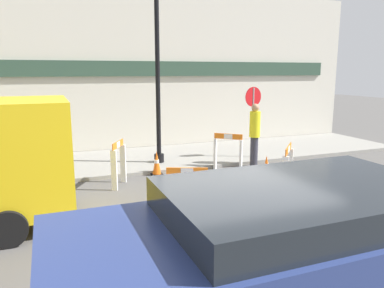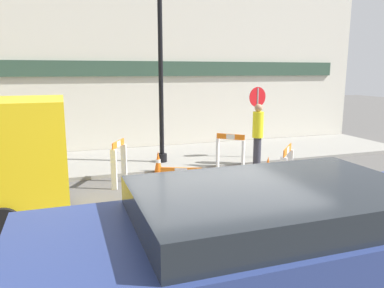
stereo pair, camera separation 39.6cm
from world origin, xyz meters
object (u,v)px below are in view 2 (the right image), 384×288
Objects in this scene: person_worker at (258,133)px; stop_sign at (257,111)px; parked_car_1 at (273,267)px; streetlamp_post at (160,43)px.

stop_sign is at bearing -148.20° from person_worker.
person_worker reaches higher than parked_car_1.
person_worker is (2.50, -1.15, -2.49)m from streetlamp_post.
stop_sign is (2.89, -0.36, -1.95)m from streetlamp_post.
person_worker is 0.41× the size of parked_car_1.
streetlamp_post is 2.90× the size of person_worker.
streetlamp_post is 8.16m from parked_car_1.
person_worker is (-0.39, -0.80, -0.55)m from stop_sign.
streetlamp_post reaches higher than parked_car_1.
streetlamp_post reaches higher than person_worker.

